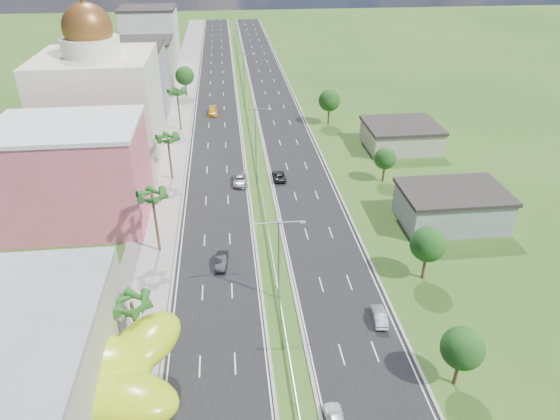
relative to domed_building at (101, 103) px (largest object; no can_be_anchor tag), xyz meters
name	(u,v)px	position (x,y,z in m)	size (l,w,h in m)	color
ground	(289,359)	(28.00, -55.00, -11.35)	(500.00, 500.00, 0.00)	#2D5119
road_left	(217,101)	(20.50, 35.00, -11.33)	(11.00, 260.00, 0.04)	black
road_right	(274,99)	(35.50, 35.00, -11.33)	(11.00, 260.00, 0.04)	black
sidewalk_left	(180,102)	(11.00, 35.00, -11.29)	(7.00, 260.00, 0.12)	gray
median_guardrail	(250,122)	(28.00, 16.99, -10.74)	(0.10, 216.06, 0.76)	gray
streetlight_median_b	(279,253)	(28.00, -45.00, -4.61)	(6.04, 0.25, 11.00)	gray
streetlight_median_c	(255,130)	(28.00, -5.00, -4.61)	(6.04, 0.25, 11.00)	gray
streetlight_median_d	(244,70)	(28.00, 40.00, -4.61)	(6.04, 0.25, 11.00)	gray
streetlight_median_e	(238,37)	(28.00, 85.00, -4.61)	(6.04, 0.25, 11.00)	gray
lime_canopy	(74,371)	(8.00, -59.00, -6.36)	(18.00, 15.00, 7.40)	#ABCC13
pink_shophouse	(75,176)	(0.00, -23.00, -3.85)	(20.00, 15.00, 15.00)	#CE545E
domed_building	(101,103)	(0.00, 0.00, 0.00)	(20.00, 20.00, 28.70)	beige
midrise_grey	(130,84)	(1.00, 25.00, -3.35)	(16.00, 15.00, 16.00)	gray
midrise_beige	(143,67)	(1.00, 47.00, -4.85)	(16.00, 15.00, 13.00)	#A7A28A
midrise_white	(151,40)	(1.00, 70.00, -2.35)	(16.00, 15.00, 18.00)	silver
shed_near	(451,208)	(56.00, -30.00, -8.85)	(15.00, 10.00, 5.00)	gray
shed_far	(401,137)	(58.00, 0.00, -9.15)	(14.00, 12.00, 4.40)	#A7A28A
palm_tree_b	(132,306)	(12.50, -53.00, -4.29)	(3.60, 3.60, 8.10)	#47301C
palm_tree_c	(152,198)	(12.50, -33.00, -2.85)	(3.60, 3.60, 9.60)	#47301C
palm_tree_d	(168,140)	(12.50, -10.00, -3.81)	(3.60, 3.60, 8.60)	#47301C
palm_tree_e	(177,93)	(12.50, 15.00, -3.05)	(3.60, 3.60, 9.40)	#47301C
leafy_tree_lfar	(185,76)	(12.50, 40.00, -5.78)	(4.90, 4.90, 8.05)	#47301C
leafy_tree_ra	(463,348)	(44.00, -60.00, -6.58)	(4.20, 4.20, 6.90)	#47301C
leafy_tree_rb	(428,244)	(47.00, -43.00, -6.18)	(4.55, 4.55, 7.47)	#47301C
leafy_tree_rc	(385,159)	(50.00, -15.00, -6.98)	(3.85, 3.85, 6.33)	#47301C
leafy_tree_rd	(329,100)	(46.00, 15.00, -5.78)	(4.90, 4.90, 8.05)	#47301C
car_dark_left	(222,261)	(21.12, -37.47, -10.62)	(1.48, 4.24, 1.40)	black
car_silver_mid_left	(240,180)	(24.59, -13.26, -10.60)	(2.38, 5.15, 1.43)	#93969A
car_yellow_far_left	(213,111)	(19.56, 24.81, -10.58)	(2.07, 5.09, 1.48)	gold
car_silver_right	(379,316)	(39.08, -50.33, -10.64)	(1.43, 4.11, 1.36)	#AAACB1
car_dark_far_right	(279,176)	(31.63, -12.29, -10.67)	(2.13, 4.62, 1.28)	black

